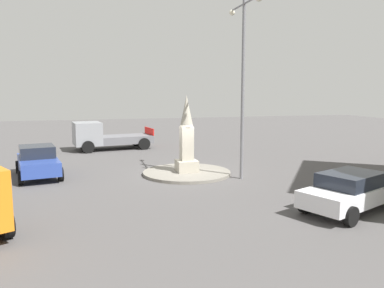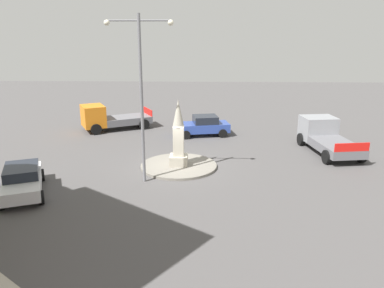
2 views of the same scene
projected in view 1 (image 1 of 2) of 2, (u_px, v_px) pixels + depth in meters
name	position (u px, v px, depth m)	size (l,w,h in m)	color
ground_plane	(187.00, 174.00, 19.17)	(80.00, 80.00, 0.00)	#4F4C4C
traffic_island	(187.00, 173.00, 19.16)	(4.42, 4.42, 0.14)	gray
monument	(187.00, 139.00, 18.92)	(1.02, 1.02, 3.83)	#B2AA99
streetlamp	(243.00, 71.00, 17.50)	(3.29, 0.28, 8.40)	slate
car_white_passing	(352.00, 190.00, 13.20)	(3.16, 4.61, 1.37)	silver
car_blue_far_side	(38.00, 161.00, 18.49)	(4.21, 2.55, 1.52)	#2D479E
truck_grey_parked_right	(104.00, 136.00, 27.10)	(3.15, 5.73, 2.01)	gray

